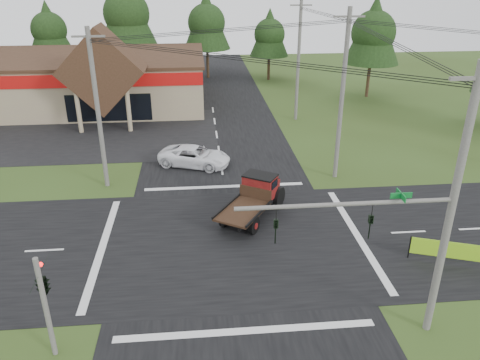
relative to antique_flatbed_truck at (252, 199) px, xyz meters
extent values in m
plane|color=#314217|center=(-1.36, -2.60, -1.19)|extent=(120.00, 120.00, 0.00)
cube|color=black|center=(-1.36, -2.60, -1.18)|extent=(12.00, 120.00, 0.02)
cube|color=black|center=(-1.36, -2.60, -1.18)|extent=(120.00, 12.00, 0.02)
cube|color=black|center=(-15.36, 16.40, -1.17)|extent=(28.00, 14.00, 0.02)
cube|color=tan|center=(-17.36, 27.40, 1.31)|extent=(30.00, 15.00, 5.00)
cube|color=#372416|center=(-17.36, 27.40, 3.86)|extent=(30.40, 15.40, 0.30)
cube|color=#940C0B|center=(-17.36, 19.85, 2.91)|extent=(30.00, 0.12, 1.20)
cube|color=#372416|center=(-11.36, 18.90, 4.11)|extent=(7.78, 4.00, 7.78)
cylinder|color=tan|center=(-13.56, 17.20, 0.81)|extent=(0.40, 0.40, 4.00)
cylinder|color=tan|center=(-9.16, 17.20, 0.81)|extent=(0.40, 0.40, 4.00)
cube|color=black|center=(-11.36, 19.88, 0.31)|extent=(8.00, 0.08, 2.60)
cylinder|color=#595651|center=(6.14, -10.10, 2.31)|extent=(0.24, 0.24, 7.00)
cylinder|color=#595651|center=(2.14, -10.10, 4.81)|extent=(8.00, 0.16, 0.16)
imported|color=black|center=(3.14, -10.10, 3.81)|extent=(0.16, 0.20, 1.00)
imported|color=black|center=(-0.36, -10.10, 3.81)|extent=(0.16, 0.20, 1.00)
cube|color=#0C6626|center=(4.14, -10.10, 5.06)|extent=(0.80, 0.04, 0.22)
cylinder|color=#595651|center=(-8.86, -10.10, 1.01)|extent=(0.20, 0.20, 4.40)
imported|color=black|center=(-8.86, -9.90, 2.51)|extent=(0.53, 2.48, 1.00)
sphere|color=#FF0C0C|center=(-8.86, -9.75, 2.71)|extent=(0.18, 0.18, 0.18)
cylinder|color=#595651|center=(6.14, -10.10, 4.31)|extent=(0.30, 0.30, 11.00)
cube|color=#595651|center=(6.14, -10.10, 9.21)|extent=(2.00, 0.12, 0.12)
cylinder|color=#595651|center=(-9.36, 5.40, 4.06)|extent=(0.30, 0.30, 10.50)
cube|color=#595651|center=(-9.36, 5.40, 8.71)|extent=(2.00, 0.12, 0.12)
cylinder|color=#595651|center=(6.64, 5.40, 4.56)|extent=(0.30, 0.30, 11.50)
cube|color=#595651|center=(6.64, 5.40, 9.71)|extent=(2.00, 0.12, 0.12)
cylinder|color=#595651|center=(6.64, 19.40, 4.41)|extent=(0.30, 0.30, 11.20)
cube|color=#595651|center=(6.64, 19.40, 9.41)|extent=(2.00, 0.12, 0.12)
cylinder|color=#332316|center=(-21.36, 39.40, 0.56)|extent=(0.36, 0.36, 3.50)
cone|color=black|center=(-21.36, 39.40, 5.61)|extent=(5.60, 5.60, 6.60)
sphere|color=black|center=(-21.36, 39.40, 5.31)|extent=(4.40, 4.40, 4.40)
cylinder|color=#332316|center=(-11.36, 38.40, 1.09)|extent=(0.36, 0.36, 4.55)
cone|color=black|center=(-11.36, 38.40, 7.65)|extent=(7.28, 7.28, 8.58)
sphere|color=black|center=(-11.36, 38.40, 7.26)|extent=(5.72, 5.72, 5.72)
cylinder|color=#332316|center=(-1.36, 39.40, 0.74)|extent=(0.36, 0.36, 3.85)
cone|color=black|center=(-1.36, 39.40, 6.29)|extent=(6.16, 6.16, 7.26)
sphere|color=black|center=(-1.36, 39.40, 5.96)|extent=(4.84, 4.84, 4.84)
cylinder|color=#332316|center=(6.64, 37.40, 0.39)|extent=(0.36, 0.36, 3.15)
cone|color=black|center=(6.64, 37.40, 4.93)|extent=(5.04, 5.04, 5.94)
sphere|color=black|center=(6.64, 37.40, 4.66)|extent=(3.96, 3.96, 3.96)
cylinder|color=#332316|center=(16.64, 27.40, 0.74)|extent=(0.36, 0.36, 3.85)
cone|color=black|center=(16.64, 27.40, 6.29)|extent=(6.16, 6.16, 7.26)
sphere|color=black|center=(16.64, 27.40, 5.96)|extent=(4.84, 4.84, 4.84)
imported|color=white|center=(-3.33, 8.43, -0.45)|extent=(5.86, 4.15, 1.48)
camera|label=1|loc=(-3.00, -24.45, 12.48)|focal=35.00mm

